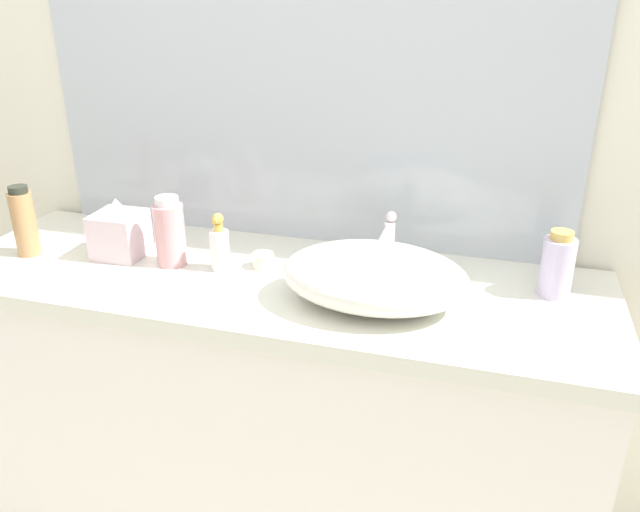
{
  "coord_description": "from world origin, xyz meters",
  "views": [
    {
      "loc": [
        0.49,
        -0.89,
        1.56
      ],
      "look_at": [
        0.11,
        0.4,
        0.98
      ],
      "focal_mm": 35.39,
      "sensor_mm": 36.0,
      "label": 1
    }
  ],
  "objects_px": {
    "candle_jar": "(263,260)",
    "soap_dispenser": "(220,247)",
    "sink_basin": "(374,276)",
    "spray_can": "(170,232)",
    "lotion_bottle": "(557,266)",
    "tissue_box": "(120,232)",
    "perfume_bottle": "(24,222)"
  },
  "relations": [
    {
      "from": "candle_jar",
      "to": "soap_dispenser",
      "type": "bearing_deg",
      "value": -156.36
    },
    {
      "from": "sink_basin",
      "to": "spray_can",
      "type": "xyz_separation_m",
      "value": [
        -0.54,
        0.07,
        0.02
      ]
    },
    {
      "from": "soap_dispenser",
      "to": "sink_basin",
      "type": "bearing_deg",
      "value": -9.57
    },
    {
      "from": "candle_jar",
      "to": "sink_basin",
      "type": "bearing_deg",
      "value": -19.78
    },
    {
      "from": "lotion_bottle",
      "to": "candle_jar",
      "type": "distance_m",
      "value": 0.7
    },
    {
      "from": "soap_dispenser",
      "to": "lotion_bottle",
      "type": "relative_size",
      "value": 0.95
    },
    {
      "from": "lotion_bottle",
      "to": "tissue_box",
      "type": "xyz_separation_m",
      "value": [
        -1.08,
        -0.08,
        -0.01
      ]
    },
    {
      "from": "soap_dispenser",
      "to": "tissue_box",
      "type": "bearing_deg",
      "value": 178.3
    },
    {
      "from": "sink_basin",
      "to": "lotion_bottle",
      "type": "relative_size",
      "value": 2.67
    },
    {
      "from": "lotion_bottle",
      "to": "sink_basin",
      "type": "bearing_deg",
      "value": -158.33
    },
    {
      "from": "spray_can",
      "to": "tissue_box",
      "type": "xyz_separation_m",
      "value": [
        -0.15,
        0.01,
        -0.02
      ]
    },
    {
      "from": "sink_basin",
      "to": "candle_jar",
      "type": "xyz_separation_m",
      "value": [
        -0.31,
        0.11,
        -0.05
      ]
    },
    {
      "from": "soap_dispenser",
      "to": "spray_can",
      "type": "relative_size",
      "value": 0.83
    },
    {
      "from": "perfume_bottle",
      "to": "candle_jar",
      "type": "xyz_separation_m",
      "value": [
        0.63,
        0.09,
        -0.07
      ]
    },
    {
      "from": "lotion_bottle",
      "to": "tissue_box",
      "type": "relative_size",
      "value": 1.0
    },
    {
      "from": "perfume_bottle",
      "to": "candle_jar",
      "type": "distance_m",
      "value": 0.64
    },
    {
      "from": "tissue_box",
      "to": "candle_jar",
      "type": "height_order",
      "value": "tissue_box"
    },
    {
      "from": "soap_dispenser",
      "to": "candle_jar",
      "type": "xyz_separation_m",
      "value": [
        0.1,
        0.04,
        -0.04
      ]
    },
    {
      "from": "soap_dispenser",
      "to": "perfume_bottle",
      "type": "bearing_deg",
      "value": -174.36
    },
    {
      "from": "perfume_bottle",
      "to": "spray_can",
      "type": "relative_size",
      "value": 1.04
    },
    {
      "from": "lotion_bottle",
      "to": "perfume_bottle",
      "type": "bearing_deg",
      "value": -174.01
    },
    {
      "from": "perfume_bottle",
      "to": "lotion_bottle",
      "type": "bearing_deg",
      "value": 5.99
    },
    {
      "from": "sink_basin",
      "to": "soap_dispenser",
      "type": "bearing_deg",
      "value": 170.43
    },
    {
      "from": "candle_jar",
      "to": "perfume_bottle",
      "type": "bearing_deg",
      "value": -171.4
    },
    {
      "from": "spray_can",
      "to": "candle_jar",
      "type": "height_order",
      "value": "spray_can"
    },
    {
      "from": "lotion_bottle",
      "to": "candle_jar",
      "type": "bearing_deg",
      "value": -176.37
    },
    {
      "from": "tissue_box",
      "to": "perfume_bottle",
      "type": "bearing_deg",
      "value": -165.84
    },
    {
      "from": "candle_jar",
      "to": "spray_can",
      "type": "bearing_deg",
      "value": -169.01
    },
    {
      "from": "sink_basin",
      "to": "perfume_bottle",
      "type": "relative_size",
      "value": 2.24
    },
    {
      "from": "sink_basin",
      "to": "soap_dispenser",
      "type": "height_order",
      "value": "soap_dispenser"
    },
    {
      "from": "spray_can",
      "to": "lotion_bottle",
      "type": "bearing_deg",
      "value": 5.48
    },
    {
      "from": "perfume_bottle",
      "to": "tissue_box",
      "type": "bearing_deg",
      "value": 14.16
    }
  ]
}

